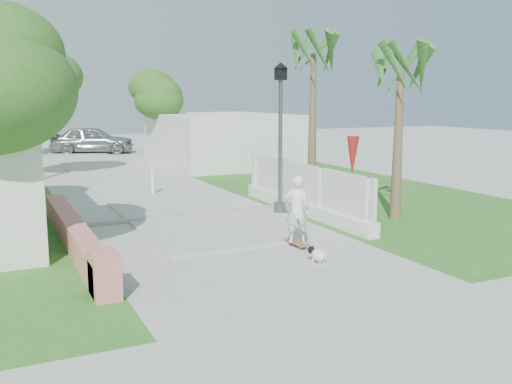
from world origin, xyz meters
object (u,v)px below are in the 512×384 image
skateboarder (297,211)px  parked_car (92,140)px  street_lamp (280,132)px  patio_umbrella (353,157)px  dog (317,254)px  bollard (152,179)px

skateboarder → parked_car: size_ratio=0.34×
street_lamp → patio_umbrella: size_ratio=1.93×
dog → parked_car: 26.52m
patio_umbrella → street_lamp: bearing=152.2°
street_lamp → parked_car: street_lamp is taller
patio_umbrella → parked_car: size_ratio=0.46×
bollard → dog: (0.89, -9.63, -0.39)m
parked_car → street_lamp: bearing=-155.6°
parked_car → skateboarder: bearing=-159.9°
street_lamp → parked_car: 21.53m
street_lamp → patio_umbrella: (1.90, -1.00, -0.74)m
street_lamp → patio_umbrella: bearing=-27.8°
street_lamp → dog: street_lamp is taller
street_lamp → skateboarder: (-1.56, -3.82, -1.58)m
bollard → dog: bollard is taller
dog → skateboarder: bearing=57.9°
patio_umbrella → parked_car: patio_umbrella is taller
dog → bollard: bearing=74.3°
skateboarder → parked_car: 25.21m
street_lamp → skateboarder: 4.42m
skateboarder → parked_car: parked_car is taller
street_lamp → skateboarder: size_ratio=2.66×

